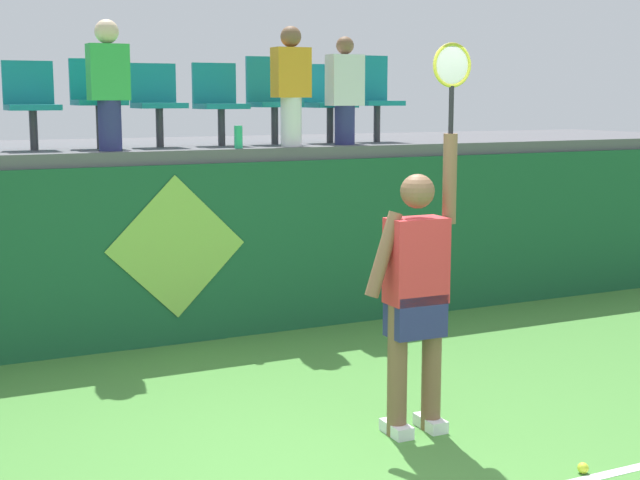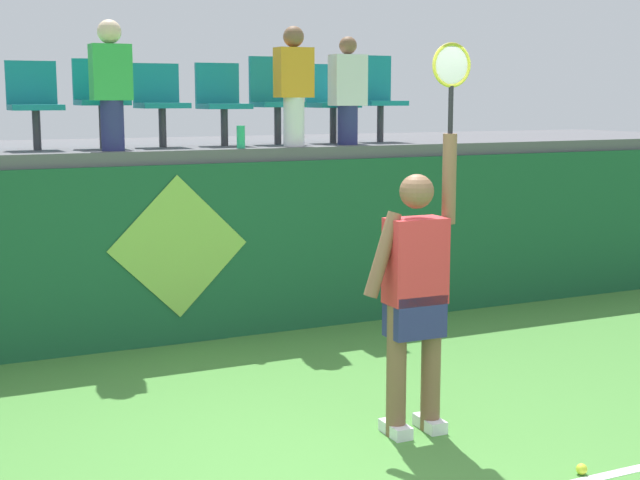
% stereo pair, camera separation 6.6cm
% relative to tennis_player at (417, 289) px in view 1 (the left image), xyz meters
% --- Properties ---
extents(ground_plane, '(40.00, 40.00, 0.00)m').
position_rel_tennis_player_xyz_m(ground_plane, '(-0.66, -0.42, -0.96)').
color(ground_plane, '#478438').
extents(court_back_wall, '(13.68, 0.20, 1.60)m').
position_rel_tennis_player_xyz_m(court_back_wall, '(-0.66, 2.89, -0.16)').
color(court_back_wall, '#195633').
rests_on(court_back_wall, ground_plane).
extents(spectator_platform, '(13.68, 2.71, 0.12)m').
position_rel_tennis_player_xyz_m(spectator_platform, '(-0.66, 4.20, 0.70)').
color(spectator_platform, '#56565B').
rests_on(spectator_platform, court_back_wall).
extents(tennis_player, '(0.75, 0.27, 2.53)m').
position_rel_tennis_player_xyz_m(tennis_player, '(0.00, 0.00, 0.00)').
color(tennis_player, white).
rests_on(tennis_player, ground_plane).
extents(tennis_ball, '(0.07, 0.07, 0.07)m').
position_rel_tennis_player_xyz_m(tennis_ball, '(0.53, -1.02, -0.93)').
color(tennis_ball, '#D1E533').
rests_on(tennis_ball, ground_plane).
extents(water_bottle, '(0.08, 0.08, 0.21)m').
position_rel_tennis_player_xyz_m(water_bottle, '(-0.08, 2.94, 0.86)').
color(water_bottle, '#26B272').
rests_on(water_bottle, spectator_platform).
extents(stadium_chair_2, '(0.44, 0.42, 0.78)m').
position_rel_tennis_player_xyz_m(stadium_chair_2, '(-1.80, 3.53, 1.20)').
color(stadium_chair_2, '#38383D').
rests_on(stadium_chair_2, spectator_platform).
extents(stadium_chair_3, '(0.44, 0.42, 0.81)m').
position_rel_tennis_player_xyz_m(stadium_chair_3, '(-1.22, 3.53, 1.23)').
color(stadium_chair_3, '#38383D').
rests_on(stadium_chair_3, spectator_platform).
extents(stadium_chair_4, '(0.44, 0.42, 0.78)m').
position_rel_tennis_player_xyz_m(stadium_chair_4, '(-0.67, 3.53, 1.20)').
color(stadium_chair_4, '#38383D').
rests_on(stadium_chair_4, spectator_platform).
extents(stadium_chair_5, '(0.44, 0.42, 0.79)m').
position_rel_tennis_player_xyz_m(stadium_chair_5, '(-0.06, 3.53, 1.20)').
color(stadium_chair_5, '#38383D').
rests_on(stadium_chair_5, spectator_platform).
extents(stadium_chair_6, '(0.44, 0.42, 0.86)m').
position_rel_tennis_player_xyz_m(stadium_chair_6, '(0.50, 3.54, 1.23)').
color(stadium_chair_6, '#38383D').
rests_on(stadium_chair_6, spectator_platform).
extents(stadium_chair_7, '(0.44, 0.42, 0.80)m').
position_rel_tennis_player_xyz_m(stadium_chair_7, '(1.11, 3.53, 1.21)').
color(stadium_chair_7, '#38383D').
rests_on(stadium_chair_7, spectator_platform).
extents(stadium_chair_8, '(0.44, 0.42, 0.89)m').
position_rel_tennis_player_xyz_m(stadium_chair_8, '(1.66, 3.54, 1.25)').
color(stadium_chair_8, '#38383D').
rests_on(stadium_chair_8, spectator_platform).
extents(spectator_0, '(0.34, 0.20, 1.12)m').
position_rel_tennis_player_xyz_m(spectator_0, '(0.50, 3.06, 1.35)').
color(spectator_0, white).
rests_on(spectator_0, spectator_platform).
extents(spectator_1, '(0.34, 0.20, 1.05)m').
position_rel_tennis_player_xyz_m(spectator_1, '(1.11, 3.14, 1.30)').
color(spectator_1, navy).
rests_on(spectator_1, spectator_platform).
extents(spectator_2, '(0.34, 0.21, 1.12)m').
position_rel_tennis_player_xyz_m(spectator_2, '(-1.22, 3.08, 1.35)').
color(spectator_2, navy).
rests_on(spectator_2, spectator_platform).
extents(wall_signage_mount, '(1.27, 0.01, 1.52)m').
position_rel_tennis_player_xyz_m(wall_signage_mount, '(-0.74, 2.78, -0.96)').
color(wall_signage_mount, '#195633').
rests_on(wall_signage_mount, ground_plane).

